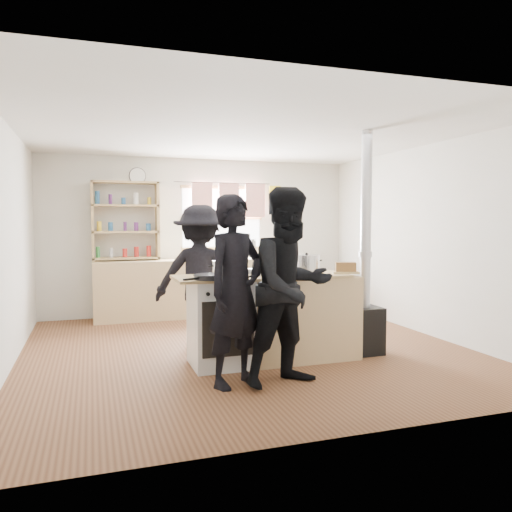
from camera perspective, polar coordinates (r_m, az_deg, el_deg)
name	(u,v)px	position (r m, az deg, el deg)	size (l,w,h in m)	color
ground	(246,349)	(5.95, -1.11, -10.62)	(5.00, 5.00, 0.01)	brown
back_counter	(205,287)	(7.98, -5.85, -3.57)	(3.40, 0.55, 0.90)	tan
shelving_unit	(126,220)	(7.86, -14.69, 3.97)	(1.00, 0.28, 1.20)	tan
thermos	(253,249)	(8.13, -0.34, 0.80)	(0.10, 0.10, 0.29)	silver
cooking_island	(274,318)	(5.39, 2.11, -7.04)	(1.97, 0.64, 0.93)	white
skillet_greens	(210,276)	(4.90, -5.31, -2.35)	(0.42, 0.42, 0.05)	black
roast_tray	(267,271)	(5.34, 1.28, -1.72)	(0.42, 0.31, 0.06)	silver
stockpot_stove	(222,268)	(5.28, -3.93, -1.34)	(0.21, 0.21, 0.18)	silver
stockpot_counter	(306,264)	(5.54, 5.79, -0.87)	(0.30, 0.30, 0.22)	silver
bread_board	(346,269)	(5.53, 10.20, -1.43)	(0.33, 0.28, 0.12)	tan
flue_heater	(365,297)	(5.78, 12.33, -4.58)	(0.35, 0.35, 2.50)	black
person_near_left	(236,290)	(4.53, -2.34, -3.96)	(0.64, 0.42, 1.74)	black
person_near_right	(291,287)	(4.55, 4.04, -3.53)	(0.88, 0.68, 1.81)	black
person_far	(200,276)	(5.98, -6.40, -2.29)	(1.09, 0.63, 1.69)	black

